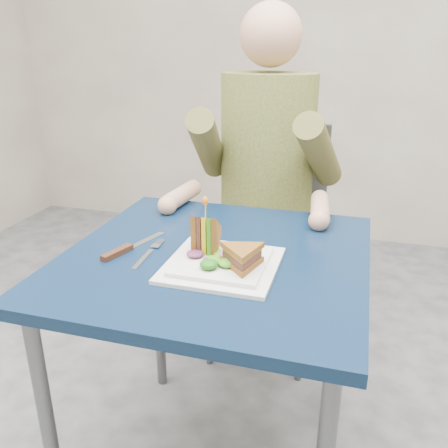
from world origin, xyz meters
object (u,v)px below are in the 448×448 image
(chair, at_px, (269,223))
(knife, at_px, (123,250))
(fork, at_px, (148,254))
(diner, at_px, (267,136))
(table, at_px, (216,281))
(sandwich_flat, at_px, (242,257))
(plate, at_px, (222,264))
(sandwich_upright, at_px, (206,236))

(chair, relative_size, knife, 4.29)
(fork, bearing_deg, diner, 76.51)
(table, bearing_deg, knife, -165.75)
(sandwich_flat, xyz_separation_m, fork, (-0.25, 0.04, -0.04))
(chair, relative_size, diner, 1.25)
(plate, xyz_separation_m, fork, (-0.20, 0.01, -0.01))
(chair, distance_m, fork, 0.82)
(chair, height_order, sandwich_flat, chair)
(diner, bearing_deg, sandwich_upright, -91.62)
(plate, xyz_separation_m, sandwich_upright, (-0.06, 0.05, 0.05))
(table, relative_size, diner, 1.01)
(table, distance_m, knife, 0.25)
(sandwich_flat, xyz_separation_m, sandwich_upright, (-0.11, 0.07, 0.01))
(sandwich_flat, height_order, sandwich_upright, sandwich_upright)
(table, distance_m, sandwich_flat, 0.18)
(chair, xyz_separation_m, diner, (-0.00, -0.11, 0.37))
(table, xyz_separation_m, plate, (0.04, -0.07, 0.09))
(knife, bearing_deg, plate, -2.01)
(table, xyz_separation_m, knife, (-0.23, -0.06, 0.09))
(plate, relative_size, sandwich_flat, 1.54)
(knife, bearing_deg, sandwich_flat, -6.10)
(diner, height_order, knife, diner)
(chair, bearing_deg, diner, -90.00)
(chair, height_order, knife, chair)
(diner, bearing_deg, sandwich_flat, -82.59)
(table, bearing_deg, chair, 90.00)
(sandwich_upright, bearing_deg, knife, -170.40)
(fork, bearing_deg, chair, 78.39)
(chair, xyz_separation_m, knife, (-0.23, -0.79, 0.20))
(plate, bearing_deg, fork, 176.92)
(diner, xyz_separation_m, knife, (-0.23, -0.67, -0.18))
(table, bearing_deg, diner, 90.00)
(plate, bearing_deg, sandwich_flat, -24.44)
(diner, relative_size, sandwich_upright, 5.07)
(sandwich_upright, relative_size, fork, 0.82)
(table, relative_size, sandwich_upright, 5.11)
(sandwich_upright, xyz_separation_m, knife, (-0.21, -0.04, -0.05))
(sandwich_flat, relative_size, knife, 0.78)
(chair, bearing_deg, sandwich_flat, -83.60)
(sandwich_flat, height_order, knife, sandwich_flat)
(sandwich_upright, relative_size, knife, 0.68)
(table, distance_m, plate, 0.12)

